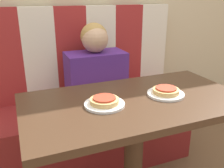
# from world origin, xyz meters

# --- Properties ---
(booth_seat) EXTENTS (1.40, 0.50, 0.49)m
(booth_seat) POSITION_xyz_m (0.00, 0.61, 0.25)
(booth_seat) COLOR maroon
(booth_seat) RESTS_ON ground_plane
(booth_backrest) EXTENTS (1.40, 0.06, 0.68)m
(booth_backrest) POSITION_xyz_m (-0.00, 0.83, 0.83)
(booth_backrest) COLOR maroon
(booth_backrest) RESTS_ON booth_seat
(dining_table) EXTENTS (1.09, 0.60, 0.77)m
(dining_table) POSITION_xyz_m (0.00, 0.00, 0.66)
(dining_table) COLOR #422B1C
(dining_table) RESTS_ON ground_plane
(person) EXTENTS (0.41, 0.23, 0.58)m
(person) POSITION_xyz_m (0.00, 0.61, 0.76)
(person) COLOR #4C237A
(person) RESTS_ON booth_seat
(plate_left) EXTENTS (0.19, 0.19, 0.01)m
(plate_left) POSITION_xyz_m (-0.17, -0.01, 0.77)
(plate_left) COLOR white
(plate_left) RESTS_ON dining_table
(plate_right) EXTENTS (0.19, 0.19, 0.01)m
(plate_right) POSITION_xyz_m (0.17, -0.01, 0.77)
(plate_right) COLOR white
(plate_right) RESTS_ON dining_table
(pizza_left) EXTENTS (0.13, 0.13, 0.03)m
(pizza_left) POSITION_xyz_m (-0.17, -0.01, 0.79)
(pizza_left) COLOR tan
(pizza_left) RESTS_ON plate_left
(pizza_right) EXTENTS (0.13, 0.13, 0.03)m
(pizza_right) POSITION_xyz_m (0.17, -0.01, 0.79)
(pizza_right) COLOR tan
(pizza_right) RESTS_ON plate_right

